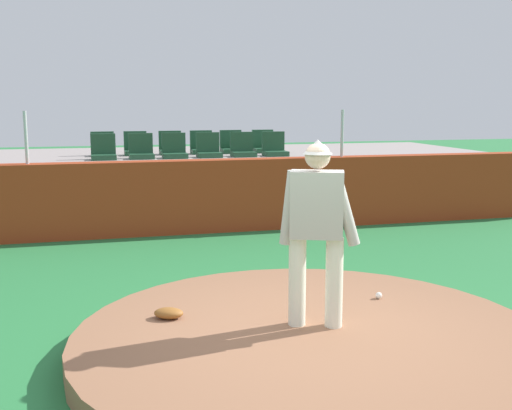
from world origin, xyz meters
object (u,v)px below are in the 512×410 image
stadium_chair_7 (136,148)px  stadium_chair_8 (171,147)px  baseball (379,295)px  stadium_chair_3 (209,149)px  pitcher (317,220)px  stadium_chair_11 (264,145)px  stadium_chair_10 (232,146)px  stadium_chair_5 (274,148)px  stadium_chair_1 (141,151)px  stadium_chair_4 (243,149)px  stadium_chair_9 (202,146)px  stadium_chair_6 (103,148)px  stadium_chair_0 (103,151)px  stadium_chair_2 (174,150)px  fielding_glove (169,313)px

stadium_chair_7 → stadium_chair_8: (0.74, 0.01, 0.00)m
baseball → stadium_chair_3: 6.61m
pitcher → stadium_chair_11: size_ratio=3.66×
stadium_chair_10 → stadium_chair_5: bearing=128.0°
stadium_chair_1 → stadium_chair_11: bearing=-162.7°
stadium_chair_7 → stadium_chair_10: (2.09, 0.02, 0.00)m
stadium_chair_4 → stadium_chair_9: bearing=-51.5°
stadium_chair_5 → stadium_chair_7: bearing=-17.7°
stadium_chair_3 → stadium_chair_6: (-2.10, 0.89, 0.00)m
pitcher → stadium_chair_9: size_ratio=3.66×
stadium_chair_4 → stadium_chair_7: 2.31m
stadium_chair_3 → stadium_chair_10: (0.68, 0.91, 0.00)m
stadium_chair_9 → pitcher: bearing=88.2°
stadium_chair_9 → stadium_chair_11: 1.40m
stadium_chair_1 → stadium_chair_11: (2.78, 0.86, 0.00)m
pitcher → stadium_chair_8: bearing=114.8°
baseball → stadium_chair_0: bearing=113.7°
stadium_chair_2 → stadium_chair_8: same height
stadium_chair_6 → stadium_chair_7: size_ratio=1.00×
stadium_chair_6 → stadium_chair_7: same height
stadium_chair_1 → stadium_chair_4: same height
pitcher → stadium_chair_5: (1.64, 7.06, 0.15)m
stadium_chair_3 → stadium_chair_9: bearing=-90.8°
stadium_chair_7 → fielding_glove: bearing=88.4°
stadium_chair_3 → stadium_chair_7: same height
stadium_chair_7 → stadium_chair_10: size_ratio=1.00×
baseball → stadium_chair_11: bearing=84.8°
stadium_chair_11 → stadium_chair_9: bearing=-0.1°
stadium_chair_1 → stadium_chair_8: size_ratio=1.00×
stadium_chair_2 → stadium_chair_4: 1.42m
baseball → stadium_chair_6: bearing=111.1°
stadium_chair_9 → stadium_chair_10: size_ratio=1.00×
pitcher → stadium_chair_11: (1.65, 7.96, 0.15)m
stadium_chair_5 → stadium_chair_6: 3.62m
stadium_chair_8 → stadium_chair_11: size_ratio=1.00×
pitcher → stadium_chair_2: (-0.47, 7.06, 0.15)m
stadium_chair_3 → stadium_chair_4: (0.72, -0.00, 0.00)m
fielding_glove → stadium_chair_2: stadium_chair_2 is taller
stadium_chair_6 → stadium_chair_8: size_ratio=1.00×
stadium_chair_0 → stadium_chair_10: size_ratio=1.00×
stadium_chair_0 → stadium_chair_4: 2.81m
pitcher → stadium_chair_10: size_ratio=3.66×
stadium_chair_1 → stadium_chair_6: same height
pitcher → stadium_chair_4: bearing=104.0°
stadium_chair_4 → stadium_chair_10: size_ratio=1.00×
stadium_chair_3 → stadium_chair_10: size_ratio=1.00×
fielding_glove → stadium_chair_9: size_ratio=0.60×
stadium_chair_1 → stadium_chair_9: same height
stadium_chair_3 → stadium_chair_0: bearing=-0.2°
baseball → stadium_chair_10: bearing=90.5°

